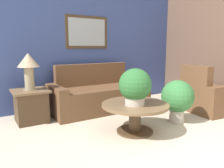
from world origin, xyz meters
TOP-DOWN VIEW (x-y plane):
  - wall_back at (-0.00, 3.41)m, footprint 6.69×0.09m
  - couch_main at (-0.10, 2.84)m, footprint 2.01×0.87m
  - armchair at (1.76, 1.62)m, footprint 1.01×1.15m
  - coffee_table at (-0.21, 1.46)m, footprint 1.02×1.02m
  - side_table at (-1.47, 2.81)m, footprint 0.60×0.60m
  - table_lamp at (-1.47, 2.81)m, footprint 0.37×0.37m
  - potted_plant_on_table at (-0.27, 1.41)m, footprint 0.48×0.48m
  - potted_plant_floor at (0.69, 1.44)m, footprint 0.56×0.56m

SIDE VIEW (x-z plane):
  - side_table at x=-1.47m, z-range 0.01..0.58m
  - armchair at x=1.76m, z-range -0.17..0.78m
  - couch_main at x=-0.10m, z-range -0.16..0.79m
  - coffee_table at x=-0.21m, z-range 0.10..0.56m
  - potted_plant_floor at x=0.69m, z-range 0.06..0.81m
  - potted_plant_on_table at x=-0.27m, z-range 0.47..1.01m
  - table_lamp at x=-1.47m, z-range 0.69..1.32m
  - wall_back at x=0.00m, z-range 0.01..2.61m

